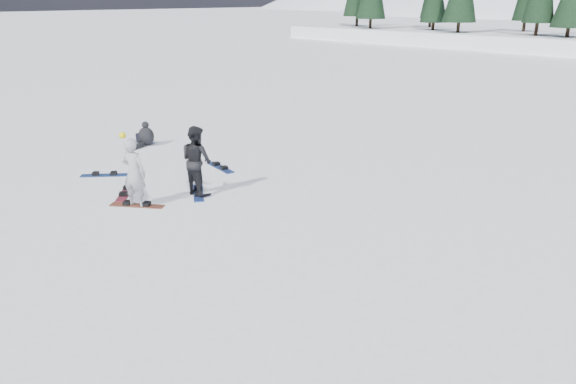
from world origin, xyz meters
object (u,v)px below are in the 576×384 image
object	(u,v)px
snowboarder_man	(197,160)
gear_bag	(142,138)
seated_rider	(145,136)
snowboard_loose_a	(105,175)
snowboard_loose_b	(126,193)
snowboard_loose_c	(220,168)
snowboarder_woman	(134,172)

from	to	relation	value
snowboarder_man	gear_bag	distance (m)	6.99
seated_rider	snowboard_loose_a	bearing A→B (deg)	-62.90
seated_rider	snowboard_loose_b	bearing A→B (deg)	-49.48
seated_rider	snowboard_loose_b	distance (m)	5.55
seated_rider	snowboard_loose_c	world-z (taller)	seated_rider
gear_bag	snowboard_loose_c	size ratio (longest dim) A/B	0.30
snowboarder_woman	snowboard_loose_b	size ratio (longest dim) A/B	1.37
snowboard_loose_c	gear_bag	bearing A→B (deg)	-170.21
snowboard_loose_c	snowboard_loose_a	xyz separation A→B (m)	(-1.91, -3.15, 0.00)
snowboarder_woman	snowboard_loose_b	bearing A→B (deg)	-39.55
snowboard_loose_c	snowboarder_man	bearing A→B (deg)	-41.78
snowboarder_woman	gear_bag	bearing A→B (deg)	-56.62
snowboard_loose_b	snowboarder_man	bearing A→B (deg)	85.99
snowboarder_man	snowboard_loose_a	xyz separation A→B (m)	(-3.48, -1.12, -0.98)
gear_bag	snowboard_loose_a	xyz separation A→B (m)	(3.14, -3.21, -0.14)
snowboard_loose_c	snowboard_loose_a	world-z (taller)	same
snowboarder_woman	snowboard_loose_b	xyz separation A→B (m)	(-1.16, 0.31, -0.94)
snowboarder_woman	snowboard_loose_b	distance (m)	1.53
snowboarder_man	gear_bag	bearing A→B (deg)	-19.93
snowboard_loose_c	snowboard_loose_a	distance (m)	3.68
snowboarder_woman	snowboard_loose_a	bearing A→B (deg)	-37.19
seated_rider	snowboard_loose_b	xyz separation A→B (m)	(4.42, -3.33, -0.34)
snowboarder_woman	snowboard_loose_a	world-z (taller)	snowboarder_woman
gear_bag	snowboarder_woman	bearing A→B (deg)	-31.81
gear_bag	seated_rider	bearing A→B (deg)	-20.36
gear_bag	snowboard_loose_c	bearing A→B (deg)	-0.67
snowboarder_man	seated_rider	size ratio (longest dim) A/B	1.72
snowboarder_woman	snowboard_loose_a	size ratio (longest dim) A/B	1.37
gear_bag	snowboard_loose_a	bearing A→B (deg)	-45.64
snowboard_loose_b	seated_rider	bearing A→B (deg)	-176.08
seated_rider	snowboard_loose_a	world-z (taller)	seated_rider
snowboarder_woman	gear_bag	size ratio (longest dim) A/B	4.56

